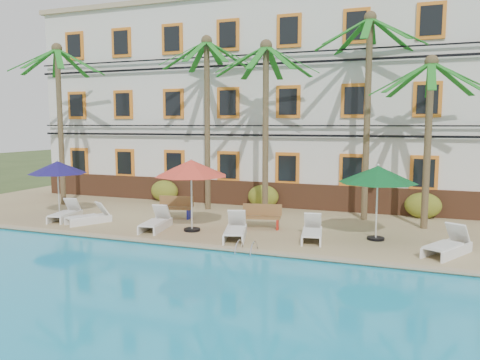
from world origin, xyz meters
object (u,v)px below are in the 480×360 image
at_px(palm_d, 368,89).
at_px(lounger_d, 235,230).
at_px(bench_right, 261,216).
at_px(lounger_e, 312,232).
at_px(lounger_a, 66,213).
at_px(palm_a, 59,102).
at_px(lounger_b, 89,217).
at_px(palm_b, 207,99).
at_px(lounger_f, 448,245).
at_px(palm_c, 266,104).
at_px(umbrella_red, 191,168).
at_px(umbrella_blue, 58,168).
at_px(umbrella_green, 378,175).
at_px(bench_left, 175,207).
at_px(pool_ladder, 246,252).
at_px(palm_e, 429,116).
at_px(lounger_c, 156,222).

relative_size(palm_d, lounger_d, 4.07).
height_order(lounger_d, bench_right, lounger_d).
bearing_deg(lounger_e, lounger_a, -178.66).
height_order(palm_a, lounger_a, palm_a).
distance_m(lounger_a, lounger_b, 1.37).
height_order(palm_b, palm_d, palm_d).
relative_size(palm_d, lounger_a, 4.42).
relative_size(palm_d, lounger_f, 4.13).
xyz_separation_m(lounger_a, bench_right, (8.11, 1.34, 0.19)).
xyz_separation_m(palm_c, lounger_b, (-6.27, -3.62, -4.55)).
bearing_deg(umbrella_red, lounger_d, -14.24).
xyz_separation_m(palm_b, umbrella_blue, (-5.46, -3.67, -3.03)).
distance_m(lounger_e, lounger_f, 4.28).
xyz_separation_m(umbrella_blue, bench_right, (9.05, 0.63, -1.62)).
bearing_deg(palm_d, umbrella_green, -78.00).
distance_m(palm_c, bench_left, 5.81).
bearing_deg(pool_ladder, palm_e, 46.54).
xyz_separation_m(palm_b, palm_d, (7.13, 0.10, 0.28)).
bearing_deg(umbrella_red, umbrella_blue, 174.26).
relative_size(palm_b, bench_left, 5.10).
xyz_separation_m(palm_e, umbrella_blue, (-14.92, -2.80, -2.18)).
height_order(umbrella_green, lounger_e, umbrella_green).
height_order(palm_a, bench_right, palm_a).
height_order(palm_e, umbrella_green, palm_e).
distance_m(palm_a, lounger_c, 9.27).
xyz_separation_m(palm_d, lounger_f, (2.94, -4.64, -5.10)).
relative_size(palm_c, lounger_a, 3.88).
bearing_deg(lounger_d, bench_right, 78.90).
bearing_deg(bench_left, pool_ladder, -40.60).
bearing_deg(palm_d, umbrella_blue, -163.33).
distance_m(palm_d, bench_right, 6.83).
xyz_separation_m(palm_b, umbrella_red, (1.31, -4.35, -2.77)).
bearing_deg(pool_ladder, umbrella_green, 39.88).
bearing_deg(lounger_c, lounger_b, 178.73).
distance_m(palm_a, lounger_f, 18.28).
bearing_deg(umbrella_green, palm_a, 172.31).
bearing_deg(lounger_e, palm_c, 130.21).
bearing_deg(pool_ladder, palm_c, 101.40).
height_order(palm_b, lounger_c, palm_b).
xyz_separation_m(palm_d, bench_right, (-3.54, -3.14, -4.94)).
xyz_separation_m(palm_c, umbrella_red, (-1.80, -3.40, -2.47)).
relative_size(palm_d, lounger_c, 4.28).
bearing_deg(palm_b, lounger_d, -56.21).
height_order(palm_b, umbrella_green, palm_b).
relative_size(lounger_d, pool_ladder, 2.79).
bearing_deg(lounger_c, palm_c, 49.35).
bearing_deg(palm_c, palm_a, -178.05).
height_order(palm_b, lounger_f, palm_b).
relative_size(umbrella_blue, lounger_b, 1.34).
relative_size(umbrella_green, bench_right, 1.69).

